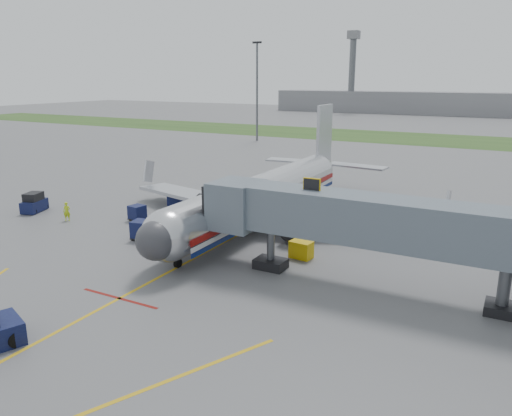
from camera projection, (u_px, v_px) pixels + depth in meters
The scene contains 15 objects.
ground at pixel (160, 276), 34.41m from camera, with size 400.00×400.00×0.00m, color #565659.
grass_strip at pixel (418, 139), 111.01m from camera, with size 300.00×25.00×0.01m, color #2D4C1E.
apron_markings at pixel (77, 321), 28.11m from camera, with size 21.52×50.00×0.01m.
airliner at pixel (263, 195), 46.71m from camera, with size 32.10×35.67×10.25m.
jet_bridge at pixel (368, 221), 31.62m from camera, with size 25.30×4.00×6.90m.
light_mast_left at pixel (257, 89), 105.01m from camera, with size 2.00×0.44×20.40m.
distant_terminal at pixel (434, 103), 182.66m from camera, with size 120.00×14.00×8.00m, color slate.
control_tower at pixel (352, 66), 188.78m from camera, with size 4.00×4.00×30.00m.
baggage_tug at pixel (34, 203), 50.72m from camera, with size 2.32×3.16×1.99m.
baggage_cart_a at pixel (142, 230), 42.13m from camera, with size 1.76×1.76×1.62m.
baggage_cart_b at pixel (137, 213), 47.71m from camera, with size 1.54×1.54×1.47m.
baggage_cart_c at pixel (177, 200), 51.79m from camera, with size 2.18×2.18×1.83m.
belt_loader at pixel (189, 217), 46.92m from camera, with size 1.63×4.70×2.28m.
ground_power_cart at pixel (301, 250), 37.80m from camera, with size 1.75×1.27×1.32m.
ramp_worker at pixel (67, 212), 47.52m from camera, with size 0.66×0.43×1.81m, color #BBDE1A.
Camera 1 is at (21.03, -25.09, 13.35)m, focal length 35.00 mm.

